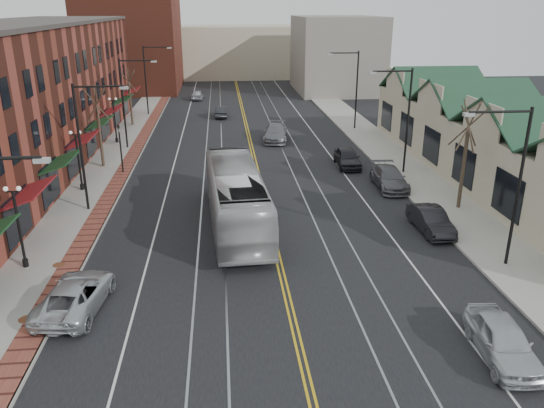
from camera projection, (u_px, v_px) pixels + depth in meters
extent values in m
plane|color=black|center=(300.00, 350.00, 20.49)|extent=(160.00, 160.00, 0.00)
cube|color=gray|center=(94.00, 190.00, 38.02)|extent=(4.00, 120.00, 0.15)
cube|color=gray|center=(418.00, 180.00, 40.18)|extent=(4.00, 120.00, 0.15)
cube|color=maroon|center=(15.00, 100.00, 42.01)|extent=(10.00, 50.00, 11.00)
cube|color=tan|center=(498.00, 150.00, 39.94)|extent=(8.00, 36.00, 4.60)
cube|color=maroon|center=(133.00, 43.00, 81.82)|extent=(14.00, 18.00, 14.00)
cube|color=tan|center=(234.00, 51.00, 98.11)|extent=(22.00, 14.00, 9.00)
cube|color=slate|center=(336.00, 54.00, 80.47)|extent=(12.00, 16.00, 11.00)
cube|color=#999999|center=(42.00, 160.00, 16.97)|extent=(0.50, 0.25, 0.15)
cylinder|color=black|center=(81.00, 149.00, 32.91)|extent=(0.16, 0.16, 8.00)
cylinder|color=black|center=(98.00, 86.00, 31.71)|extent=(3.00, 0.12, 0.12)
cube|color=#999999|center=(124.00, 88.00, 31.88)|extent=(0.50, 0.25, 0.15)
cylinder|color=black|center=(123.00, 104.00, 47.82)|extent=(0.16, 0.16, 8.00)
cylinder|color=black|center=(136.00, 61.00, 46.61)|extent=(3.00, 0.12, 0.12)
cube|color=#999999|center=(154.00, 62.00, 46.78)|extent=(0.50, 0.25, 0.15)
cylinder|color=black|center=(146.00, 81.00, 62.72)|extent=(0.16, 0.16, 8.00)
cylinder|color=black|center=(156.00, 47.00, 61.52)|extent=(3.00, 0.12, 0.12)
cube|color=#999999|center=(169.00, 48.00, 61.69)|extent=(0.50, 0.25, 0.15)
cylinder|color=black|center=(518.00, 189.00, 25.66)|extent=(0.16, 0.16, 8.00)
cylinder|color=black|center=(501.00, 112.00, 24.19)|extent=(3.00, 0.12, 0.12)
cube|color=#999999|center=(469.00, 115.00, 24.09)|extent=(0.50, 0.25, 0.15)
cylinder|color=black|center=(408.00, 122.00, 40.57)|extent=(0.16, 0.16, 8.00)
cylinder|color=black|center=(393.00, 71.00, 39.10)|extent=(3.00, 0.12, 0.12)
cube|color=#999999|center=(373.00, 73.00, 39.00)|extent=(0.50, 0.25, 0.15)
cylinder|color=black|center=(357.00, 90.00, 55.48)|extent=(0.16, 0.16, 8.00)
cylinder|color=black|center=(344.00, 53.00, 54.00)|extent=(3.00, 0.12, 0.12)
cube|color=#999999|center=(330.00, 54.00, 53.90)|extent=(0.50, 0.25, 0.15)
cylinder|color=black|center=(26.00, 263.00, 26.67)|extent=(0.28, 0.28, 0.40)
cylinder|color=black|center=(20.00, 230.00, 26.04)|extent=(0.14, 0.14, 4.00)
cube|color=black|center=(13.00, 192.00, 25.34)|extent=(0.60, 0.06, 0.06)
sphere|color=white|center=(5.00, 189.00, 25.26)|extent=(0.24, 0.24, 0.24)
sphere|color=white|center=(19.00, 188.00, 25.31)|extent=(0.24, 0.24, 0.24)
cylinder|color=black|center=(82.00, 187.00, 37.85)|extent=(0.28, 0.28, 0.40)
cylinder|color=black|center=(79.00, 162.00, 37.22)|extent=(0.14, 0.14, 4.00)
cube|color=black|center=(75.00, 135.00, 36.52)|extent=(0.60, 0.06, 0.06)
sphere|color=white|center=(71.00, 133.00, 36.44)|extent=(0.24, 0.24, 0.24)
sphere|color=white|center=(79.00, 132.00, 36.49)|extent=(0.24, 0.24, 0.24)
cylinder|color=black|center=(117.00, 140.00, 50.90)|extent=(0.28, 0.28, 0.40)
cylinder|color=black|center=(115.00, 122.00, 50.27)|extent=(0.14, 0.14, 4.00)
cube|color=black|center=(113.00, 101.00, 49.56)|extent=(0.60, 0.06, 0.06)
sphere|color=white|center=(109.00, 99.00, 49.48)|extent=(0.24, 0.24, 0.24)
sphere|color=white|center=(116.00, 99.00, 49.54)|extent=(0.24, 0.24, 0.24)
cylinder|color=#382B21|center=(100.00, 136.00, 42.68)|extent=(0.24, 0.24, 4.90)
cylinder|color=#382B21|center=(97.00, 105.00, 41.78)|extent=(0.58, 1.37, 2.90)
cylinder|color=#382B21|center=(97.00, 105.00, 41.78)|extent=(1.60, 0.66, 2.78)
cylinder|color=#382B21|center=(97.00, 105.00, 41.78)|extent=(0.53, 1.23, 2.96)
cylinder|color=#382B21|center=(97.00, 105.00, 41.78)|extent=(1.69, 1.03, 2.64)
cylinder|color=#382B21|center=(97.00, 105.00, 41.78)|extent=(1.78, 1.29, 2.48)
cylinder|color=#382B21|center=(131.00, 104.00, 57.65)|extent=(0.24, 0.24, 4.55)
cylinder|color=#382B21|center=(129.00, 82.00, 56.81)|extent=(0.55, 1.28, 2.69)
cylinder|color=#382B21|center=(129.00, 82.00, 56.81)|extent=(1.49, 0.62, 2.58)
cylinder|color=#382B21|center=(129.00, 82.00, 56.81)|extent=(0.50, 1.15, 2.75)
cylinder|color=#382B21|center=(129.00, 82.00, 56.81)|extent=(1.57, 0.97, 2.45)
cylinder|color=#382B21|center=(129.00, 82.00, 56.81)|extent=(1.66, 1.20, 2.30)
cylinder|color=#382B21|center=(463.00, 169.00, 33.69)|extent=(0.24, 0.24, 5.25)
cylinder|color=#382B21|center=(469.00, 126.00, 32.73)|extent=(0.61, 1.46, 3.10)
cylinder|color=#382B21|center=(469.00, 126.00, 32.73)|extent=(1.70, 0.70, 2.97)
cylinder|color=#382B21|center=(469.00, 126.00, 32.73)|extent=(0.56, 1.31, 3.17)
cylinder|color=#382B21|center=(469.00, 126.00, 32.73)|extent=(1.80, 1.10, 2.82)
cylinder|color=#382B21|center=(469.00, 126.00, 32.73)|extent=(1.90, 1.37, 2.65)
cylinder|color=#592D19|center=(26.00, 319.00, 22.23)|extent=(0.60, 0.60, 0.02)
cylinder|color=#592D19|center=(59.00, 265.00, 26.89)|extent=(0.60, 0.60, 0.02)
cylinder|color=black|center=(121.00, 152.00, 41.29)|extent=(0.12, 0.12, 3.20)
imported|color=black|center=(119.00, 130.00, 40.67)|extent=(0.18, 0.15, 0.90)
imported|color=#B7B7B9|center=(236.00, 197.00, 31.54)|extent=(3.77, 12.97, 3.57)
imported|color=#BABEC2|center=(76.00, 295.00, 23.02)|extent=(2.97, 5.36, 1.42)
imported|color=#BABEC2|center=(503.00, 340.00, 19.85)|extent=(2.12, 4.50, 1.49)
imported|color=black|center=(431.00, 220.00, 31.02)|extent=(1.62, 4.32, 1.41)
imported|color=#58575D|center=(389.00, 178.00, 38.48)|extent=(2.27, 5.14, 1.47)
imported|color=black|center=(347.00, 158.00, 43.57)|extent=(1.92, 4.50, 1.51)
imported|color=#222328|center=(221.00, 112.00, 62.90)|extent=(1.47, 3.97, 1.30)
imported|color=slate|center=(276.00, 133.00, 51.93)|extent=(2.96, 5.72, 1.59)
imported|color=#A9ABB0|center=(197.00, 95.00, 74.63)|extent=(1.85, 4.09, 1.36)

